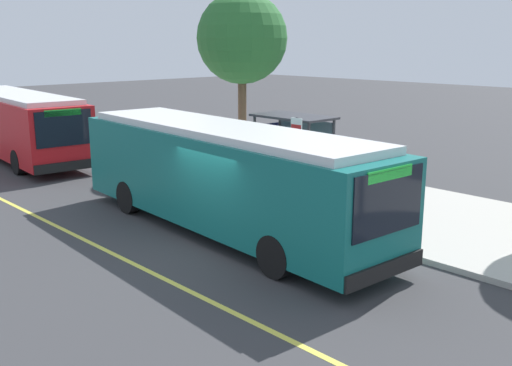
{
  "coord_description": "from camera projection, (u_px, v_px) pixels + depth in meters",
  "views": [
    {
      "loc": [
        11.16,
        -9.18,
        5.13
      ],
      "look_at": [
        -0.03,
        1.41,
        1.46
      ],
      "focal_mm": 41.56,
      "sensor_mm": 36.0,
      "label": 1
    }
  ],
  "objects": [
    {
      "name": "ground_plane",
      "position": [
        217.0,
        247.0,
        15.21
      ],
      "size": [
        120.0,
        120.0,
        0.0
      ],
      "primitive_type": "plane",
      "color": "#38383A"
    },
    {
      "name": "sidewalk_curb",
      "position": [
        359.0,
        202.0,
        19.21
      ],
      "size": [
        44.0,
        6.4,
        0.15
      ],
      "primitive_type": "cube",
      "color": "#B7B2A8",
      "rests_on": "ground_plane"
    },
    {
      "name": "lane_stripe_center",
      "position": [
        144.0,
        269.0,
        13.74
      ],
      "size": [
        36.0,
        0.14,
        0.01
      ],
      "primitive_type": "cube",
      "color": "#E0D64C",
      "rests_on": "ground_plane"
    },
    {
      "name": "transit_bus_main",
      "position": [
        223.0,
        174.0,
        16.14
      ],
      "size": [
        11.28,
        3.21,
        2.95
      ],
      "color": "#146B66",
      "rests_on": "ground_plane"
    },
    {
      "name": "transit_bus_second",
      "position": [
        17.0,
        123.0,
        26.48
      ],
      "size": [
        11.34,
        3.44,
        2.95
      ],
      "color": "red",
      "rests_on": "ground_plane"
    },
    {
      "name": "bus_shelter",
      "position": [
        293.0,
        134.0,
        21.16
      ],
      "size": [
        2.9,
        1.6,
        2.48
      ],
      "color": "#333338",
      "rests_on": "sidewalk_curb"
    },
    {
      "name": "waiting_bench",
      "position": [
        300.0,
        170.0,
        21.38
      ],
      "size": [
        1.6,
        0.48,
        0.95
      ],
      "color": "brown",
      "rests_on": "sidewalk_curb"
    },
    {
      "name": "route_sign_post",
      "position": [
        296.0,
        150.0,
        17.87
      ],
      "size": [
        0.44,
        0.08,
        2.8
      ],
      "color": "#333338",
      "rests_on": "sidewalk_curb"
    },
    {
      "name": "pedestrian_commuter",
      "position": [
        264.0,
        167.0,
        19.51
      ],
      "size": [
        0.24,
        0.4,
        1.69
      ],
      "color": "#282D47",
      "rests_on": "sidewalk_curb"
    },
    {
      "name": "street_tree_near_shelter",
      "position": [
        242.0,
        39.0,
        24.61
      ],
      "size": [
        3.79,
        3.79,
        7.04
      ],
      "color": "brown",
      "rests_on": "sidewalk_curb"
    }
  ]
}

